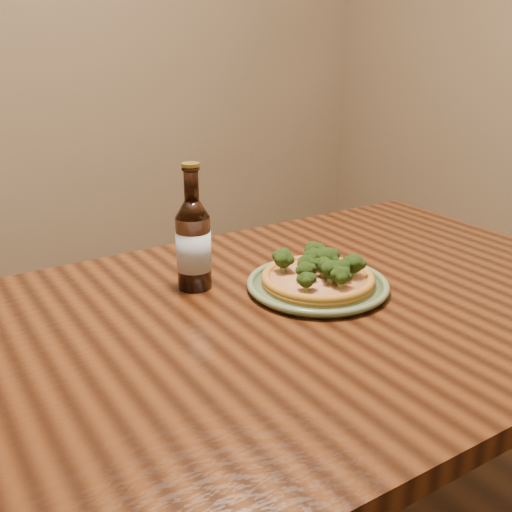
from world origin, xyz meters
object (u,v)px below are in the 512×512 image
table (253,363)px  plate (318,285)px  pizza (319,275)px  beer_bottle (193,243)px

table → plate: (0.18, 0.04, 0.10)m
table → pizza: pizza is taller
pizza → table: bearing=-167.2°
pizza → beer_bottle: bearing=144.9°
table → plate: 0.21m
table → pizza: 0.22m
plate → pizza: size_ratio=1.26×
table → beer_bottle: 0.27m
plate → beer_bottle: (-0.20, 0.14, 0.08)m
pizza → beer_bottle: 0.26m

